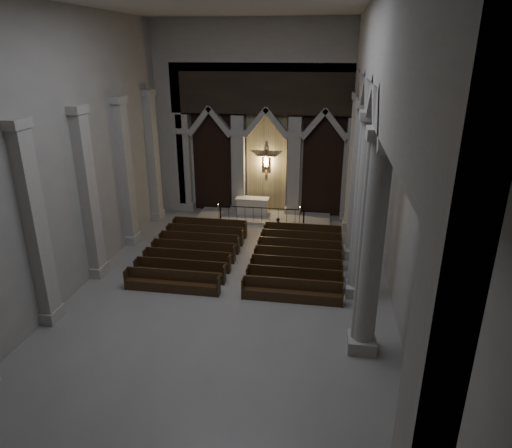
# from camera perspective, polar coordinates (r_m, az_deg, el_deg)

# --- Properties ---
(room) EXTENTS (24.00, 24.10, 12.00)m
(room) POSITION_cam_1_polar(r_m,az_deg,el_deg) (17.51, -3.98, 12.28)
(room) COLOR gray
(room) RESTS_ON ground
(sanctuary_wall) EXTENTS (14.00, 0.77, 12.00)m
(sanctuary_wall) POSITION_cam_1_polar(r_m,az_deg,el_deg) (28.89, 1.30, 13.81)
(sanctuary_wall) COLOR #AAA79F
(sanctuary_wall) RESTS_ON ground
(right_arcade) EXTENTS (1.00, 24.00, 12.00)m
(right_arcade) POSITION_cam_1_polar(r_m,az_deg,el_deg) (18.42, 14.36, 12.84)
(right_arcade) COLOR #AAA79F
(right_arcade) RESTS_ON ground
(left_pilasters) EXTENTS (0.60, 13.00, 8.03)m
(left_pilasters) POSITION_cam_1_polar(r_m,az_deg,el_deg) (23.84, -17.89, 4.58)
(left_pilasters) COLOR #AAA79F
(left_pilasters) RESTS_ON ground
(sanctuary_step) EXTENTS (8.50, 2.60, 0.15)m
(sanctuary_step) POSITION_cam_1_polar(r_m,az_deg,el_deg) (29.54, 0.95, 0.89)
(sanctuary_step) COLOR #AAA79F
(sanctuary_step) RESTS_ON ground
(altar) EXTENTS (2.14, 0.85, 1.08)m
(altar) POSITION_cam_1_polar(r_m,az_deg,el_deg) (29.74, -0.45, 2.30)
(altar) COLOR beige
(altar) RESTS_ON sanctuary_step
(altar_rail) EXTENTS (5.37, 0.09, 1.06)m
(altar_rail) POSITION_cam_1_polar(r_m,az_deg,el_deg) (28.49, 0.70, 1.45)
(altar_rail) COLOR black
(altar_rail) RESTS_ON ground
(candle_stand_left) EXTENTS (0.21, 0.21, 1.24)m
(candle_stand_left) POSITION_cam_1_polar(r_m,az_deg,el_deg) (28.78, -4.71, 0.81)
(candle_stand_left) COLOR #95602E
(candle_stand_left) RESTS_ON ground
(candle_stand_right) EXTENTS (0.24, 0.24, 1.44)m
(candle_stand_right) POSITION_cam_1_polar(r_m,az_deg,el_deg) (27.71, 5.44, 0.10)
(candle_stand_right) COLOR #95602E
(candle_stand_right) RESTS_ON ground
(pews) EXTENTS (9.78, 7.21, 0.98)m
(pews) POSITION_cam_1_polar(r_m,az_deg,el_deg) (23.32, -1.42, -4.18)
(pews) COLOR black
(pews) RESTS_ON ground
(worshipper) EXTENTS (0.50, 0.41, 1.19)m
(worshipper) POSITION_cam_1_polar(r_m,az_deg,el_deg) (26.35, 2.79, -0.48)
(worshipper) COLOR black
(worshipper) RESTS_ON ground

